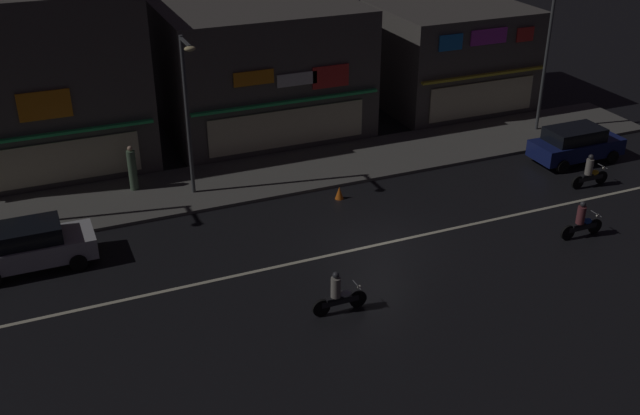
% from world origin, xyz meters
% --- Properties ---
extents(ground_plane, '(140.00, 140.00, 0.00)m').
position_xyz_m(ground_plane, '(0.00, 0.00, 0.00)').
color(ground_plane, black).
extents(lane_divider_stripe, '(34.34, 0.16, 0.01)m').
position_xyz_m(lane_divider_stripe, '(0.00, 0.00, 0.01)').
color(lane_divider_stripe, beige).
rests_on(lane_divider_stripe, ground).
extents(sidewalk_far, '(36.15, 4.39, 0.14)m').
position_xyz_m(sidewalk_far, '(0.00, 7.35, 0.07)').
color(sidewalk_far, '#5B5954').
rests_on(sidewalk_far, ground).
extents(storefront_left_block, '(7.78, 6.99, 5.43)m').
position_xyz_m(storefront_left_block, '(10.84, 12.95, 2.71)').
color(storefront_left_block, '#56514C').
rests_on(storefront_left_block, ground).
extents(storefront_center_block, '(9.67, 7.00, 6.35)m').
position_xyz_m(storefront_center_block, '(0.00, 12.96, 3.17)').
color(storefront_center_block, '#56514C').
rests_on(storefront_center_block, ground).
extents(storefront_right_block, '(9.67, 8.85, 8.01)m').
position_xyz_m(storefront_right_block, '(-10.84, 13.89, 4.00)').
color(storefront_right_block, '#56514C').
rests_on(storefront_right_block, ground).
extents(streetlamp_mid, '(0.44, 1.64, 6.69)m').
position_xyz_m(streetlamp_mid, '(-5.29, 6.64, 4.12)').
color(streetlamp_mid, '#47494C').
rests_on(streetlamp_mid, sidewalk_far).
extents(streetlamp_east, '(0.44, 1.64, 7.81)m').
position_xyz_m(streetlamp_east, '(12.76, 7.08, 4.70)').
color(streetlamp_east, '#47494C').
rests_on(streetlamp_east, sidewalk_far).
extents(pedestrian_on_sidewalk, '(0.36, 0.36, 1.98)m').
position_xyz_m(pedestrian_on_sidewalk, '(-7.56, 8.14, 1.06)').
color(pedestrian_on_sidewalk, '#4C664C').
rests_on(pedestrian_on_sidewalk, sidewalk_far).
extents(parked_car_near_kerb, '(4.30, 1.98, 1.67)m').
position_xyz_m(parked_car_near_kerb, '(11.97, 3.49, 0.87)').
color(parked_car_near_kerb, navy).
rests_on(parked_car_near_kerb, ground).
extents(parked_car_trailing, '(4.30, 1.98, 1.67)m').
position_xyz_m(parked_car_trailing, '(-12.03, 3.40, 0.87)').
color(parked_car_trailing, silver).
rests_on(parked_car_trailing, ground).
extents(motorcycle_lead, '(1.90, 0.60, 1.52)m').
position_xyz_m(motorcycle_lead, '(-3.15, -3.35, 0.63)').
color(motorcycle_lead, black).
rests_on(motorcycle_lead, ground).
extents(motorcycle_following, '(1.90, 0.60, 1.52)m').
position_xyz_m(motorcycle_following, '(7.37, -2.43, 0.63)').
color(motorcycle_following, black).
rests_on(motorcycle_following, ground).
extents(motorcycle_opposite_lane, '(1.90, 0.60, 1.52)m').
position_xyz_m(motorcycle_opposite_lane, '(10.72, 1.01, 0.63)').
color(motorcycle_opposite_lane, black).
rests_on(motorcycle_opposite_lane, ground).
extents(traffic_cone, '(0.36, 0.36, 0.55)m').
position_xyz_m(traffic_cone, '(0.25, 4.13, 0.28)').
color(traffic_cone, orange).
rests_on(traffic_cone, ground).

